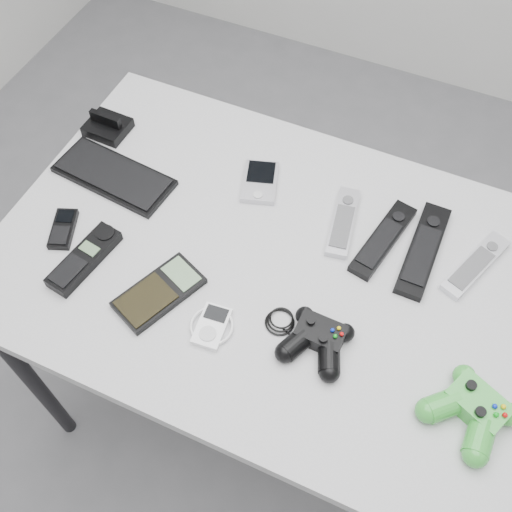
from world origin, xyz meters
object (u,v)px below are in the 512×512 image
at_px(controller_black, 318,339).
at_px(mobile_phone, 63,229).
at_px(calculator, 159,292).
at_px(mp3_player, 212,326).
at_px(remote_silver_b, 476,265).
at_px(cordless_handset, 84,258).
at_px(remote_black_b, 423,249).
at_px(desk, 283,283).
at_px(pda, 260,182).
at_px(pda_keyboard, 114,175).
at_px(controller_green, 472,409).
at_px(remote_black_a, 383,239).
at_px(remote_silver_a, 343,222).

bearing_deg(controller_black, mobile_phone, 179.20).
distance_m(calculator, mp3_player, 0.13).
bearing_deg(remote_silver_b, cordless_handset, -135.51).
xyz_separation_m(remote_black_b, mobile_phone, (-0.70, -0.25, -0.00)).
distance_m(remote_silver_b, cordless_handset, 0.78).
height_order(desk, remote_black_b, remote_black_b).
distance_m(remote_black_b, mobile_phone, 0.74).
relative_size(desk, controller_black, 5.54).
distance_m(pda, remote_black_b, 0.38).
bearing_deg(pda_keyboard, controller_green, -8.02).
bearing_deg(cordless_handset, desk, 31.88).
bearing_deg(remote_black_a, mobile_phone, -146.87).
height_order(remote_black_a, controller_green, controller_green).
distance_m(remote_silver_b, calculator, 0.63).
relative_size(remote_black_a, remote_black_b, 0.89).
relative_size(remote_silver_a, controller_green, 1.17).
relative_size(remote_black_b, remote_silver_b, 1.26).
xyz_separation_m(desk, calculator, (-0.20, -0.16, 0.08)).
distance_m(desk, mp3_player, 0.21).
xyz_separation_m(mp3_player, controller_black, (0.19, 0.05, 0.01)).
bearing_deg(mp3_player, pda, 93.83).
bearing_deg(remote_black_a, desk, -128.64).
relative_size(cordless_handset, controller_green, 1.13).
height_order(desk, controller_green, controller_green).
relative_size(mobile_phone, mp3_player, 1.11).
bearing_deg(remote_silver_a, remote_black_a, -14.79).
bearing_deg(pda, remote_silver_a, -25.89).
bearing_deg(controller_green, remote_black_a, 154.27).
distance_m(pda_keyboard, remote_silver_b, 0.79).
bearing_deg(mobile_phone, remote_silver_a, 4.31).
distance_m(pda, remote_silver_a, 0.21).
bearing_deg(mobile_phone, controller_green, -24.29).
relative_size(calculator, controller_green, 1.14).
xyz_separation_m(remote_silver_b, mp3_player, (-0.42, -0.34, -0.00)).
xyz_separation_m(remote_silver_b, controller_green, (0.06, -0.30, 0.01)).
relative_size(remote_silver_a, mp3_player, 2.00).
bearing_deg(calculator, mobile_phone, -168.43).
xyz_separation_m(mobile_phone, controller_black, (0.58, -0.02, 0.01)).
bearing_deg(calculator, pda_keyboard, 160.19).
xyz_separation_m(remote_silver_a, mobile_phone, (-0.53, -0.26, -0.00)).
distance_m(remote_silver_b, mobile_phone, 0.85).
relative_size(remote_silver_a, remote_silver_b, 0.96).
relative_size(pda, remote_black_a, 0.55).
xyz_separation_m(mobile_phone, calculator, (0.26, -0.05, 0.00)).
height_order(remote_black_b, calculator, remote_black_b).
bearing_deg(remote_silver_b, mp3_player, -120.05).
bearing_deg(pda_keyboard, desk, -1.81).
relative_size(desk, cordless_handset, 6.86).
distance_m(calculator, controller_green, 0.61).
bearing_deg(remote_silver_b, controller_green, -57.88).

